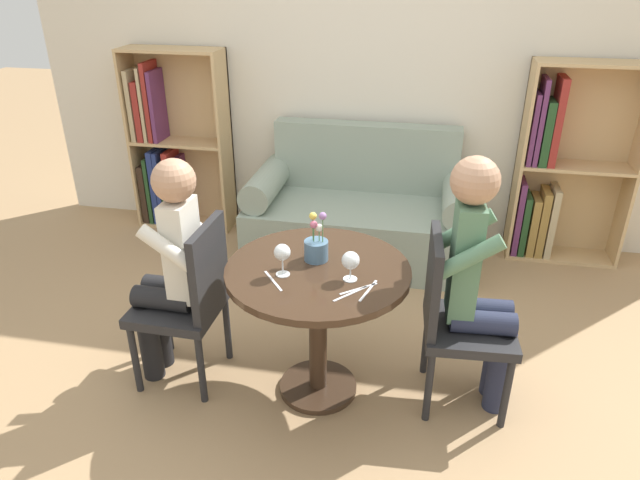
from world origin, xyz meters
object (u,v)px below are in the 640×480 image
object	(u,v)px
bookshelf_left	(170,149)
chair_left	(190,297)
couch	(360,215)
bookshelf_right	(557,172)
wine_glass_left	(282,253)
flower_vase	(316,247)
wine_glass_right	(351,261)
person_left	(170,268)
chair_right	(455,315)
person_right	(478,280)

from	to	relation	value
bookshelf_left	chair_left	xyz separation A→B (m)	(0.93, -1.83, -0.14)
couch	bookshelf_right	size ratio (longest dim) A/B	1.13
wine_glass_left	flower_vase	bearing A→B (deg)	54.73
couch	bookshelf_left	xyz separation A→B (m)	(-1.58, 0.26, 0.32)
bookshelf_left	wine_glass_right	world-z (taller)	bookshelf_left
person_left	couch	bearing A→B (deg)	155.93
chair_left	chair_right	xyz separation A→B (m)	(1.30, 0.10, 0.00)
chair_left	person_right	world-z (taller)	person_right
chair_left	chair_right	distance (m)	1.30
bookshelf_right	person_left	bearing A→B (deg)	-138.95
person_right	person_left	bearing A→B (deg)	90.06
person_left	chair_left	bearing A→B (deg)	89.19
bookshelf_right	flower_vase	world-z (taller)	bookshelf_right
bookshelf_right	person_right	xyz separation A→B (m)	(-0.63, -1.73, 0.05)
chair_left	flower_vase	size ratio (longest dim) A/B	3.60
bookshelf_right	chair_right	bearing A→B (deg)	-112.36
chair_right	couch	bearing A→B (deg)	19.92
bookshelf_right	chair_left	distance (m)	2.73
chair_right	wine_glass_right	xyz separation A→B (m)	(-0.49, -0.15, 0.32)
chair_left	person_left	xyz separation A→B (m)	(-0.09, 0.00, 0.16)
wine_glass_left	couch	bearing A→B (deg)	85.00
couch	person_right	size ratio (longest dim) A/B	1.24
couch	person_right	xyz separation A→B (m)	(0.73, -1.46, 0.38)
chair_left	wine_glass_left	world-z (taller)	chair_left
couch	chair_left	size ratio (longest dim) A/B	1.77
wine_glass_right	bookshelf_left	bearing A→B (deg)	132.61
person_right	wine_glass_right	xyz separation A→B (m)	(-0.57, -0.16, 0.13)
wine_glass_right	person_right	bearing A→B (deg)	15.76
bookshelf_left	person_right	xyz separation A→B (m)	(2.31, -1.73, 0.06)
couch	wine_glass_right	distance (m)	1.71
bookshelf_right	flower_vase	distance (m)	2.23
chair_left	person_left	bearing A→B (deg)	-90.81
bookshelf_left	person_left	bearing A→B (deg)	-65.45
chair_right	wine_glass_left	xyz separation A→B (m)	(-0.79, -0.17, 0.34)
couch	person_left	distance (m)	1.76
flower_vase	bookshelf_right	bearing A→B (deg)	51.40
person_left	bookshelf_right	bearing A→B (deg)	132.26
person_right	wine_glass_left	distance (m)	0.91
person_left	wine_glass_left	size ratio (longest dim) A/B	7.92
couch	person_left	bearing A→B (deg)	-115.29
bookshelf_right	wine_glass_right	size ratio (longest dim) A/B	10.24
couch	flower_vase	world-z (taller)	flower_vase
chair_right	person_right	xyz separation A→B (m)	(0.08, 0.01, 0.20)
bookshelf_left	chair_right	bearing A→B (deg)	-37.99
person_left	chair_right	bearing A→B (deg)	95.01
couch	bookshelf_right	world-z (taller)	bookshelf_right
wine_glass_left	wine_glass_right	size ratio (longest dim) A/B	1.11
flower_vase	chair_right	bearing A→B (deg)	-0.05
bookshelf_right	flower_vase	bearing A→B (deg)	-128.60
bookshelf_left	flower_vase	size ratio (longest dim) A/B	5.65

